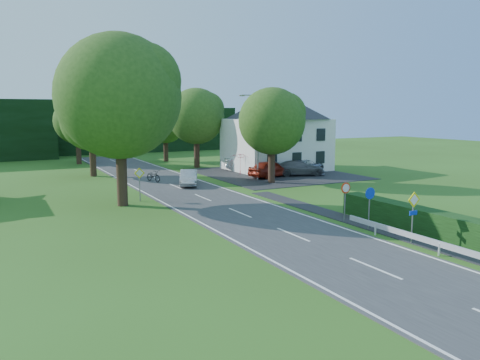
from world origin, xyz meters
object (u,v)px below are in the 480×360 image
parked_car_silver_a (248,162)px  parasol (241,164)px  parked_car_silver_b (305,166)px  moving_car (189,178)px  streetlight (257,133)px  motorcycle (153,176)px  parked_car_red (270,169)px  parked_car_grey (299,168)px

parked_car_silver_a → parasol: size_ratio=2.15×
parasol → parked_car_silver_b: bearing=-16.2°
moving_car → parked_car_silver_a: (9.81, 7.03, 0.18)m
parked_car_silver_a → parasol: 3.71m
streetlight → parked_car_silver_a: bearing=66.8°
streetlight → parked_car_silver_b: bearing=17.7°
motorcycle → moving_car: bearing=-74.8°
parked_car_silver_a → parasol: parasol is taller
moving_car → parked_car_silver_b: (14.01, 2.32, 0.01)m
parked_car_red → parked_car_silver_b: parked_car_red is taller
parked_car_red → parked_car_grey: (3.20, -0.32, -0.07)m
streetlight → parked_car_silver_b: streetlight is taller
moving_car → streetlight: bearing=23.2°
parked_car_silver_a → parasol: (-2.44, -2.78, 0.23)m
streetlight → parked_car_grey: 6.54m
streetlight → parked_car_silver_a: 8.41m
parasol → parked_car_red: bearing=-63.3°
streetlight → parked_car_silver_b: 8.42m
parasol → motorcycle: bearing=-175.6°
motorcycle → parked_car_red: size_ratio=0.43×
streetlight → parked_car_grey: size_ratio=1.55×
streetlight → parked_car_grey: (5.36, 0.73, -3.68)m
moving_car → parked_car_silver_a: size_ratio=0.79×
streetlight → moving_car: bearing=-179.7°
parked_car_red → parked_car_silver_b: 5.18m
parked_car_red → parked_car_grey: 3.22m
parked_car_silver_b → parasol: 6.92m
motorcycle → parked_car_grey: size_ratio=0.40×
motorcycle → parasol: parasol is taller
parked_car_silver_b → parasol: parasol is taller
moving_car → motorcycle: bearing=143.5°
parasol → moving_car: bearing=-150.0°
streetlight → parasol: streetlight is taller
parked_car_silver_b → motorcycle: bearing=66.0°
motorcycle → parked_car_grey: (14.26, -2.77, 0.20)m
motorcycle → parked_car_silver_b: parked_car_silver_b is taller
moving_car → parked_car_red: 9.04m
streetlight → parked_car_grey: streetlight is taller
parked_car_red → parasol: 3.57m
streetlight → parasol: 5.41m
motorcycle → parked_car_silver_a: 12.40m
parked_car_silver_b → parasol: (-6.63, 1.93, 0.40)m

